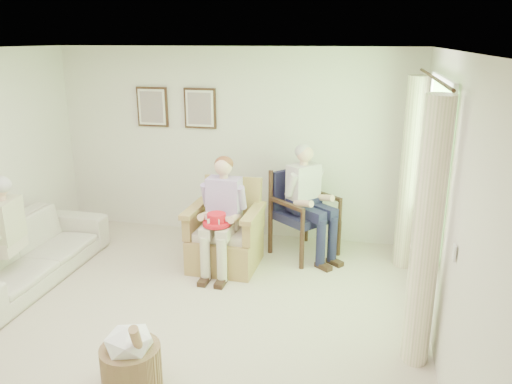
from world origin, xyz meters
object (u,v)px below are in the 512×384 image
Objects in this scene: wicker_armchair at (226,239)px; wood_armchair at (306,208)px; person_dark at (305,193)px; red_hat at (217,221)px; person_wicker at (222,207)px; hatbox at (131,358)px; sofa at (26,253)px.

wood_armchair is at bearing 36.36° from wicker_armchair.
wicker_armchair is at bearing 155.92° from person_dark.
person_wicker is at bearing 88.09° from red_hat.
person_wicker is (-0.90, -0.77, 0.20)m from wood_armchair.
hatbox is at bearing -91.21° from person_wicker.
wood_armchair is at bearing -63.54° from sofa.
red_hat is at bearing 176.41° from wood_armchair.
red_hat is (-0.01, -0.20, -0.09)m from person_wicker.
wicker_armchair is 0.78× the size of person_wicker.
hatbox is at bearing -91.05° from wicker_armchair.
person_dark is at bearing 41.17° from red_hat.
sofa is 1.65× the size of person_wicker.
person_wicker reaches higher than wicker_armchair.
person_dark reaches higher than wood_armchair.
red_hat is (-0.91, -0.97, 0.11)m from wood_armchair.
wicker_armchair is 1.13m from person_dark.
person_wicker is at bearing 169.86° from wood_armchair.
sofa is at bearing 153.14° from person_dark.
person_wicker reaches higher than wood_armchair.
wicker_armchair is 1.50× the size of hatbox.
hatbox reaches higher than sofa.
person_wicker is 2.30m from hatbox.
wicker_armchair is at bearing -67.50° from sofa.
wood_armchair is 0.48× the size of sofa.
sofa is at bearing -155.99° from wicker_armchair.
wicker_armchair is at bearing 88.87° from red_hat.
wicker_armchair is 2.38m from hatbox.
person_wicker is 0.22m from red_hat.
person_wicker is (2.14, 0.75, 0.47)m from sofa.
sofa is at bearing 155.90° from wood_armchair.
wood_armchair is at bearing 46.97° from red_hat.
red_hat reaches higher than hatbox.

